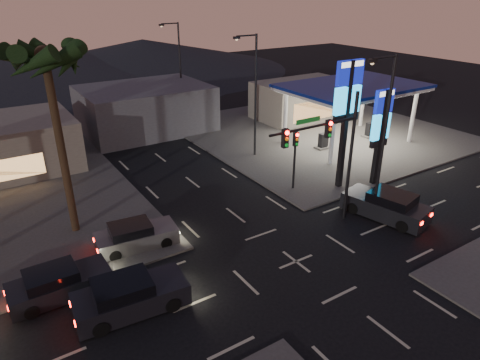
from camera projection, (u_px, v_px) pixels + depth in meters
ground at (296, 262)px, 22.58m from camera, size 140.00×140.00×0.00m
corner_lot_ne at (317, 132)px, 42.71m from camera, size 24.00×24.00×0.12m
gas_station at (353, 89)px, 37.58m from camera, size 12.20×8.20×5.47m
convenience_store at (301, 100)px, 46.73m from camera, size 10.00×6.00×4.00m
pylon_sign_tall at (347, 100)px, 28.36m from camera, size 2.20×0.35×9.00m
pylon_sign_short at (381, 123)px, 29.54m from camera, size 1.60×0.35×7.00m
traffic_signal_mast at (330, 145)px, 23.81m from camera, size 6.10×0.39×8.00m
pedestal_signal at (295, 151)px, 29.44m from camera, size 0.32×0.39×4.30m
streetlight_near at (383, 132)px, 24.35m from camera, size 2.14×0.25×10.00m
streetlight_mid at (254, 90)px, 34.30m from camera, size 2.14×0.25×10.00m
streetlight_far at (178, 65)px, 45.02m from camera, size 2.14×0.25×10.00m
palm_a at (47, 70)px, 21.53m from camera, size 4.41×4.41×10.86m
building_far_mid at (145, 108)px, 42.57m from camera, size 12.00×9.00×4.40m
hill_right at (144, 54)px, 74.91m from camera, size 50.00×50.00×5.00m
hill_center at (54, 65)px, 67.71m from camera, size 60.00×60.00×4.00m
car_lane_a_front at (129, 296)px, 18.90m from camera, size 5.20×2.48×1.65m
car_lane_b_front at (135, 236)px, 23.61m from camera, size 4.65×2.30×1.47m
car_lane_b_mid at (58, 284)px, 19.80m from camera, size 4.63×2.01×1.50m
suv_station at (387, 206)px, 26.65m from camera, size 3.31×5.51×1.73m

